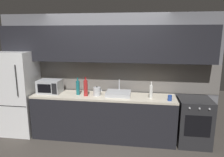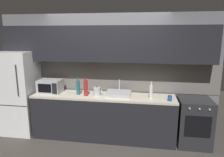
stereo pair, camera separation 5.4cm
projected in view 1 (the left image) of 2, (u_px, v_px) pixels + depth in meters
The scene contains 12 objects.
back_wall at pixel (105, 61), 4.25m from camera, with size 4.57×0.44×2.50m.
counter_run at pixel (103, 116), 4.20m from camera, with size 2.83×0.60×0.90m.
refrigerator at pixel (20, 93), 4.36m from camera, with size 0.68×0.69×1.75m.
oven_range at pixel (193, 122), 3.95m from camera, with size 0.60×0.62×0.90m.
microwave at pixel (50, 86), 4.25m from camera, with size 0.46×0.35×0.27m.
sink_basin at pixel (118, 93), 4.08m from camera, with size 0.48×0.38×0.30m.
kettle at pixel (97, 91), 4.07m from camera, with size 0.18×0.15×0.19m.
wine_bottle_teal at pixel (78, 88), 4.12m from camera, with size 0.07×0.07×0.35m.
wine_bottle_white at pixel (151, 92), 3.88m from camera, with size 0.06×0.06×0.32m.
wine_bottle_red at pixel (86, 88), 4.03m from camera, with size 0.08×0.08×0.38m.
mug_blue at pixel (170, 98), 3.76m from camera, with size 0.07×0.07×0.10m, color #234299.
mug_amber at pixel (96, 91), 4.27m from camera, with size 0.09×0.09×0.09m, color #B27019.
Camera 1 is at (0.73, -2.97, 2.10)m, focal length 33.15 mm.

